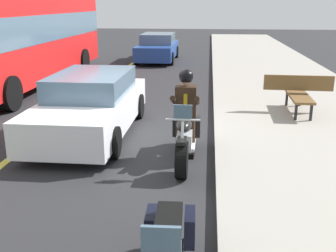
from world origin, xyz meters
TOP-DOWN VIEW (x-y plane):
  - ground_plane at (0.00, 0.00)m, footprint 80.00×80.00m
  - sidewalk_curb at (0.00, 4.50)m, footprint 60.00×5.00m
  - lane_center_stripe at (0.00, -2.00)m, footprint 60.00×0.16m
  - motorcycle_main at (0.84, 1.41)m, footprint 2.21×0.60m
  - rider_main at (0.65, 1.41)m, footprint 0.62×0.54m
  - bus_near at (-5.95, -4.88)m, footprint 11.05×2.70m
  - car_silver at (-12.97, -0.85)m, footprint 4.60×1.92m
  - car_dark at (-0.62, -0.84)m, footprint 4.60×1.92m
  - bench_sidewalk at (-2.52, 4.20)m, footprint 1.81×1.80m

SIDE VIEW (x-z plane):
  - ground_plane at x=0.00m, z-range 0.00..0.00m
  - lane_center_stripe at x=0.00m, z-range 0.00..0.01m
  - sidewalk_curb at x=0.00m, z-range 0.00..0.15m
  - motorcycle_main at x=0.84m, z-range -0.18..1.08m
  - car_silver at x=-12.97m, z-range -0.01..1.39m
  - car_dark at x=-0.62m, z-range -0.01..1.39m
  - bench_sidewalk at x=-2.52m, z-range 0.24..1.19m
  - rider_main at x=0.65m, z-range 0.17..1.91m
  - bus_near at x=-5.95m, z-range 0.22..3.52m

